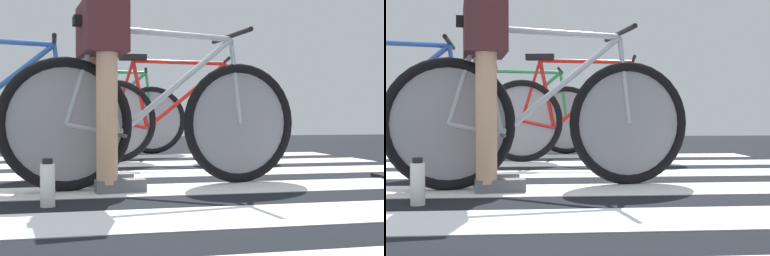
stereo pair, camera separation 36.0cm
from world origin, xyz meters
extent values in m
cube|color=black|center=(0.00, 0.00, 0.01)|extent=(18.00, 14.00, 0.02)
cube|color=silver|center=(-0.07, -1.11, 0.02)|extent=(5.20, 0.44, 0.00)
cube|color=silver|center=(-0.14, -0.32, 0.02)|extent=(5.20, 0.44, 0.00)
cube|color=silver|center=(0.02, 0.44, 0.02)|extent=(5.20, 0.44, 0.00)
cube|color=silver|center=(-0.05, 1.18, 0.02)|extent=(5.20, 0.44, 0.00)
cube|color=silver|center=(-0.09, 1.96, 0.02)|extent=(5.20, 0.44, 0.00)
torus|color=black|center=(-0.05, -0.28, 0.38)|extent=(0.72, 0.17, 0.72)
torus|color=black|center=(0.96, -0.12, 0.38)|extent=(0.72, 0.17, 0.72)
cylinder|color=gray|center=(-0.05, -0.28, 0.38)|extent=(0.60, 0.10, 0.61)
cylinder|color=gray|center=(0.96, -0.12, 0.38)|extent=(0.60, 0.10, 0.61)
cylinder|color=#B0BAC2|center=(0.50, -0.19, 0.89)|extent=(0.80, 0.16, 0.05)
cylinder|color=#B0BAC2|center=(0.56, -0.18, 0.60)|extent=(0.70, 0.14, 0.59)
cylinder|color=#B0BAC2|center=(0.17, -0.24, 0.61)|extent=(0.16, 0.06, 0.59)
cylinder|color=#B0BAC2|center=(0.09, -0.26, 0.35)|extent=(0.29, 0.07, 0.09)
cylinder|color=#B0BAC2|center=(0.03, -0.26, 0.64)|extent=(0.19, 0.05, 0.53)
cylinder|color=#B0BAC2|center=(0.93, -0.12, 0.63)|extent=(0.09, 0.04, 0.50)
cube|color=black|center=(0.11, -0.25, 0.93)|extent=(0.25, 0.13, 0.05)
cylinder|color=black|center=(0.90, -0.13, 0.90)|extent=(0.11, 0.52, 0.03)
cylinder|color=#4C4C51|center=(0.23, -0.23, 0.32)|extent=(0.07, 0.34, 0.02)
cylinder|color=tan|center=(0.11, -0.11, 0.53)|extent=(0.11, 0.11, 0.92)
cylinder|color=tan|center=(0.16, -0.39, 0.53)|extent=(0.11, 0.11, 0.92)
cube|color=#4C2429|center=(0.14, -0.25, 0.89)|extent=(0.28, 0.44, 0.28)
cube|color=#595B61|center=(0.18, -0.10, 0.06)|extent=(0.27, 0.14, 0.07)
cube|color=#595B61|center=(0.23, -0.37, 0.06)|extent=(0.27, 0.14, 0.07)
torus|color=black|center=(-0.09, 0.32, 0.38)|extent=(0.72, 0.10, 0.72)
cylinder|color=gray|center=(-0.09, 0.32, 0.38)|extent=(0.61, 0.04, 0.61)
cylinder|color=#2D59AE|center=(-0.12, 0.32, 0.63)|extent=(0.09, 0.03, 0.50)
cylinder|color=black|center=(-0.15, 0.32, 0.90)|extent=(0.06, 0.52, 0.03)
torus|color=black|center=(0.29, 1.37, 0.38)|extent=(0.72, 0.16, 0.72)
torus|color=black|center=(1.30, 1.23, 0.38)|extent=(0.72, 0.16, 0.72)
cylinder|color=gray|center=(0.29, 1.37, 0.38)|extent=(0.60, 0.09, 0.61)
cylinder|color=gray|center=(1.30, 1.23, 0.38)|extent=(0.60, 0.09, 0.61)
cylinder|color=red|center=(0.84, 1.29, 0.89)|extent=(0.80, 0.15, 0.05)
cylinder|color=red|center=(0.90, 1.28, 0.60)|extent=(0.70, 0.14, 0.59)
cylinder|color=red|center=(0.51, 1.34, 0.61)|extent=(0.16, 0.06, 0.59)
cylinder|color=red|center=(0.43, 1.35, 0.35)|extent=(0.29, 0.07, 0.09)
cylinder|color=red|center=(0.37, 1.36, 0.64)|extent=(0.19, 0.05, 0.53)
cylinder|color=red|center=(1.27, 1.23, 0.63)|extent=(0.09, 0.04, 0.50)
cube|color=black|center=(0.45, 1.35, 0.93)|extent=(0.25, 0.12, 0.05)
cylinder|color=black|center=(1.24, 1.23, 0.90)|extent=(0.10, 0.52, 0.03)
cylinder|color=#4C4C51|center=(0.57, 1.33, 0.32)|extent=(0.07, 0.34, 0.02)
torus|color=black|center=(-0.28, 2.43, 0.38)|extent=(0.72, 0.14, 0.72)
torus|color=black|center=(0.73, 2.30, 0.38)|extent=(0.72, 0.14, 0.72)
cylinder|color=gray|center=(-0.28, 2.43, 0.38)|extent=(0.60, 0.08, 0.61)
cylinder|color=gray|center=(0.73, 2.30, 0.38)|extent=(0.60, 0.08, 0.61)
cylinder|color=#2D884C|center=(0.28, 2.36, 0.89)|extent=(0.80, 0.13, 0.05)
cylinder|color=#2D884C|center=(0.33, 2.35, 0.60)|extent=(0.70, 0.12, 0.59)
cylinder|color=#2D884C|center=(-0.06, 2.40, 0.61)|extent=(0.16, 0.05, 0.59)
cylinder|color=#2D884C|center=(-0.14, 2.41, 0.35)|extent=(0.29, 0.06, 0.09)
cylinder|color=#2D884C|center=(-0.20, 2.42, 0.64)|extent=(0.19, 0.05, 0.53)
cylinder|color=#2D884C|center=(0.70, 2.31, 0.63)|extent=(0.09, 0.04, 0.50)
cube|color=black|center=(-0.12, 2.41, 0.93)|extent=(0.25, 0.12, 0.05)
cylinder|color=black|center=(0.67, 2.31, 0.90)|extent=(0.09, 0.52, 0.03)
cylinder|color=#4C4C51|center=(0.00, 2.40, 0.32)|extent=(0.06, 0.34, 0.02)
cylinder|color=white|center=(-0.11, -0.72, 0.12)|extent=(0.06, 0.06, 0.19)
cylinder|color=black|center=(-0.11, -0.72, 0.22)|extent=(0.05, 0.05, 0.02)
camera|label=1|loc=(0.06, -3.03, 0.42)|focal=47.39mm
camera|label=2|loc=(0.42, -3.03, 0.42)|focal=47.39mm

